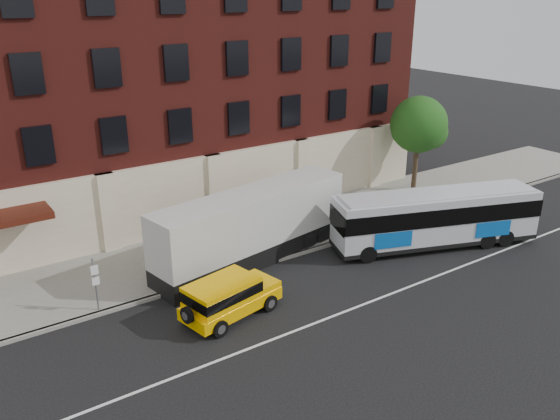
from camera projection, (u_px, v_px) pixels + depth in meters
ground at (352, 317)px, 23.55m from camera, size 120.00×120.00×0.00m
sidewalk at (241, 241)px, 30.46m from camera, size 60.00×6.00×0.15m
kerb at (272, 262)px, 28.14m from camera, size 60.00×0.25×0.15m
lane_line at (344, 312)px, 23.93m from camera, size 60.00×0.12×0.01m
building at (169, 79)px, 33.84m from camera, size 30.00×12.10×15.00m
sign_pole at (95, 282)px, 23.31m from camera, size 0.30×0.20×2.50m
street_tree at (419, 127)px, 36.35m from camera, size 3.60×3.60×6.20m
city_bus at (436, 217)px, 29.52m from camera, size 10.93×5.82×2.96m
yellow_suv at (227, 296)px, 23.23m from camera, size 4.57×2.58×1.70m
shipping_container at (252, 227)px, 27.83m from camera, size 10.95×4.01×3.58m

